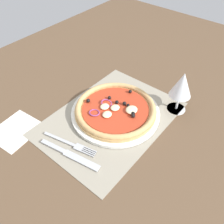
{
  "coord_description": "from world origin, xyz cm",
  "views": [
    {
      "loc": [
        42.5,
        35.62,
        57.14
      ],
      "look_at": [
        -0.78,
        0.0,
        2.48
      ],
      "focal_mm": 38.3,
      "sensor_mm": 36.0,
      "label": 1
    }
  ],
  "objects_px": {
    "plate": "(116,113)",
    "pizza": "(116,109)",
    "napkin": "(16,130)",
    "knife": "(70,155)",
    "wine_glass": "(182,86)",
    "fork": "(72,144)"
  },
  "relations": [
    {
      "from": "wine_glass",
      "to": "plate",
      "type": "bearing_deg",
      "value": -43.06
    },
    {
      "from": "pizza",
      "to": "plate",
      "type": "bearing_deg",
      "value": -141.62
    },
    {
      "from": "plate",
      "to": "pizza",
      "type": "distance_m",
      "value": 0.02
    },
    {
      "from": "wine_glass",
      "to": "fork",
      "type": "bearing_deg",
      "value": -25.4
    },
    {
      "from": "plate",
      "to": "napkin",
      "type": "distance_m",
      "value": 0.33
    },
    {
      "from": "knife",
      "to": "napkin",
      "type": "height_order",
      "value": "knife"
    },
    {
      "from": "plate",
      "to": "wine_glass",
      "type": "height_order",
      "value": "wine_glass"
    },
    {
      "from": "plate",
      "to": "fork",
      "type": "xyz_separation_m",
      "value": [
        0.19,
        -0.02,
        -0.0
      ]
    },
    {
      "from": "fork",
      "to": "pizza",
      "type": "bearing_deg",
      "value": 71.95
    },
    {
      "from": "fork",
      "to": "wine_glass",
      "type": "distance_m",
      "value": 0.39
    },
    {
      "from": "plate",
      "to": "pizza",
      "type": "bearing_deg",
      "value": 38.38
    },
    {
      "from": "pizza",
      "to": "fork",
      "type": "distance_m",
      "value": 0.19
    },
    {
      "from": "fork",
      "to": "napkin",
      "type": "height_order",
      "value": "fork"
    },
    {
      "from": "pizza",
      "to": "napkin",
      "type": "bearing_deg",
      "value": -37.78
    },
    {
      "from": "napkin",
      "to": "wine_glass",
      "type": "bearing_deg",
      "value": 140.15
    },
    {
      "from": "wine_glass",
      "to": "knife",
      "type": "bearing_deg",
      "value": -20.69
    },
    {
      "from": "pizza",
      "to": "knife",
      "type": "distance_m",
      "value": 0.22
    },
    {
      "from": "knife",
      "to": "wine_glass",
      "type": "height_order",
      "value": "wine_glass"
    },
    {
      "from": "pizza",
      "to": "wine_glass",
      "type": "relative_size",
      "value": 1.82
    },
    {
      "from": "wine_glass",
      "to": "napkin",
      "type": "bearing_deg",
      "value": -39.85
    },
    {
      "from": "napkin",
      "to": "knife",
      "type": "bearing_deg",
      "value": 101.65
    },
    {
      "from": "plate",
      "to": "fork",
      "type": "distance_m",
      "value": 0.19
    }
  ]
}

